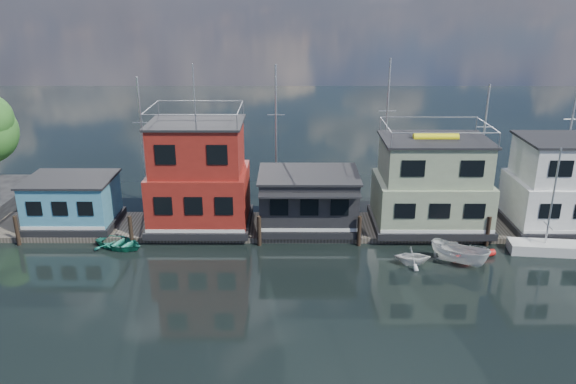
{
  "coord_description": "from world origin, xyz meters",
  "views": [
    {
      "loc": [
        -1.83,
        -26.79,
        16.91
      ],
      "look_at": [
        -2.0,
        12.0,
        3.0
      ],
      "focal_mm": 35.0,
      "sensor_mm": 36.0,
      "label": 1
    }
  ],
  "objects_px": {
    "houseboat_blue": "(72,202)",
    "motorboat": "(460,254)",
    "houseboat_green": "(431,185)",
    "dinghy_white": "(412,256)",
    "houseboat_red": "(199,178)",
    "houseboat_white": "(568,185)",
    "dinghy_teal": "(120,243)",
    "day_sailer": "(545,247)",
    "houseboat_dark": "(308,200)",
    "red_kayak": "(474,256)"
  },
  "relations": [
    {
      "from": "houseboat_white",
      "to": "dinghy_white",
      "type": "relative_size",
      "value": 3.55
    },
    {
      "from": "houseboat_blue",
      "to": "houseboat_green",
      "type": "xyz_separation_m",
      "value": [
        26.5,
        0.0,
        1.34
      ]
    },
    {
      "from": "houseboat_blue",
      "to": "motorboat",
      "type": "distance_m",
      "value": 27.86
    },
    {
      "from": "dinghy_teal",
      "to": "houseboat_green",
      "type": "bearing_deg",
      "value": -57.08
    },
    {
      "from": "houseboat_blue",
      "to": "motorboat",
      "type": "bearing_deg",
      "value": -11.79
    },
    {
      "from": "houseboat_dark",
      "to": "motorboat",
      "type": "xyz_separation_m",
      "value": [
        9.73,
        -5.66,
        -1.66
      ]
    },
    {
      "from": "motorboat",
      "to": "dinghy_white",
      "type": "relative_size",
      "value": 1.66
    },
    {
      "from": "houseboat_red",
      "to": "houseboat_white",
      "type": "distance_m",
      "value": 27.01
    },
    {
      "from": "houseboat_white",
      "to": "dinghy_teal",
      "type": "relative_size",
      "value": 2.34
    },
    {
      "from": "houseboat_white",
      "to": "red_kayak",
      "type": "xyz_separation_m",
      "value": [
        -8.04,
        -4.87,
        -3.3
      ]
    },
    {
      "from": "dinghy_white",
      "to": "day_sailer",
      "type": "bearing_deg",
      "value": -75.79
    },
    {
      "from": "houseboat_white",
      "to": "day_sailer",
      "type": "relative_size",
      "value": 1.13
    },
    {
      "from": "houseboat_green",
      "to": "red_kayak",
      "type": "xyz_separation_m",
      "value": [
        1.96,
        -4.87,
        -3.31
      ]
    },
    {
      "from": "houseboat_red",
      "to": "day_sailer",
      "type": "xyz_separation_m",
      "value": [
        24.08,
        -3.88,
        -3.67
      ]
    },
    {
      "from": "houseboat_white",
      "to": "red_kayak",
      "type": "relative_size",
      "value": 2.6
    },
    {
      "from": "houseboat_blue",
      "to": "houseboat_dark",
      "type": "bearing_deg",
      "value": -0.06
    },
    {
      "from": "motorboat",
      "to": "dinghy_teal",
      "type": "xyz_separation_m",
      "value": [
        -22.95,
        2.43,
        -0.39
      ]
    },
    {
      "from": "houseboat_green",
      "to": "dinghy_teal",
      "type": "height_order",
      "value": "houseboat_green"
    },
    {
      "from": "houseboat_red",
      "to": "dinghy_white",
      "type": "bearing_deg",
      "value": -21.36
    },
    {
      "from": "houseboat_blue",
      "to": "dinghy_teal",
      "type": "height_order",
      "value": "houseboat_blue"
    },
    {
      "from": "red_kayak",
      "to": "dinghy_white",
      "type": "height_order",
      "value": "dinghy_white"
    },
    {
      "from": "motorboat",
      "to": "dinghy_white",
      "type": "bearing_deg",
      "value": 125.19
    },
    {
      "from": "houseboat_dark",
      "to": "red_kayak",
      "type": "xyz_separation_m",
      "value": [
        10.96,
        -4.85,
        -2.18
      ]
    },
    {
      "from": "houseboat_dark",
      "to": "red_kayak",
      "type": "height_order",
      "value": "houseboat_dark"
    },
    {
      "from": "houseboat_dark",
      "to": "motorboat",
      "type": "bearing_deg",
      "value": -30.2
    },
    {
      "from": "dinghy_white",
      "to": "houseboat_green",
      "type": "bearing_deg",
      "value": -19.14
    },
    {
      "from": "motorboat",
      "to": "day_sailer",
      "type": "bearing_deg",
      "value": -39.88
    },
    {
      "from": "houseboat_red",
      "to": "dinghy_teal",
      "type": "xyz_separation_m",
      "value": [
        -5.22,
        -3.25,
        -3.73
      ]
    },
    {
      "from": "houseboat_green",
      "to": "red_kayak",
      "type": "relative_size",
      "value": 2.6
    },
    {
      "from": "red_kayak",
      "to": "houseboat_dark",
      "type": "bearing_deg",
      "value": 136.12
    },
    {
      "from": "houseboat_blue",
      "to": "day_sailer",
      "type": "xyz_separation_m",
      "value": [
        33.58,
        -3.88,
        -1.77
      ]
    },
    {
      "from": "houseboat_blue",
      "to": "red_kayak",
      "type": "distance_m",
      "value": 28.94
    },
    {
      "from": "houseboat_red",
      "to": "houseboat_green",
      "type": "relative_size",
      "value": 1.41
    },
    {
      "from": "houseboat_green",
      "to": "motorboat",
      "type": "relative_size",
      "value": 2.14
    },
    {
      "from": "houseboat_green",
      "to": "day_sailer",
      "type": "height_order",
      "value": "houseboat_green"
    },
    {
      "from": "houseboat_green",
      "to": "houseboat_white",
      "type": "relative_size",
      "value": 1.0
    },
    {
      "from": "houseboat_blue",
      "to": "houseboat_dark",
      "type": "height_order",
      "value": "houseboat_dark"
    },
    {
      "from": "houseboat_red",
      "to": "red_kayak",
      "type": "relative_size",
      "value": 3.68
    },
    {
      "from": "day_sailer",
      "to": "dinghy_teal",
      "type": "height_order",
      "value": "day_sailer"
    },
    {
      "from": "houseboat_green",
      "to": "motorboat",
      "type": "height_order",
      "value": "houseboat_green"
    },
    {
      "from": "dinghy_white",
      "to": "motorboat",
      "type": "bearing_deg",
      "value": -85.98
    },
    {
      "from": "houseboat_dark",
      "to": "dinghy_white",
      "type": "height_order",
      "value": "houseboat_dark"
    },
    {
      "from": "houseboat_green",
      "to": "day_sailer",
      "type": "bearing_deg",
      "value": -28.74
    },
    {
      "from": "houseboat_blue",
      "to": "houseboat_red",
      "type": "relative_size",
      "value": 0.54
    },
    {
      "from": "houseboat_blue",
      "to": "red_kayak",
      "type": "relative_size",
      "value": 1.98
    },
    {
      "from": "day_sailer",
      "to": "dinghy_teal",
      "type": "distance_m",
      "value": 29.31
    },
    {
      "from": "dinghy_teal",
      "to": "motorboat",
      "type": "bearing_deg",
      "value": -71.45
    },
    {
      "from": "houseboat_dark",
      "to": "day_sailer",
      "type": "relative_size",
      "value": 1.0
    },
    {
      "from": "houseboat_white",
      "to": "day_sailer",
      "type": "bearing_deg",
      "value": -126.9
    },
    {
      "from": "houseboat_green",
      "to": "day_sailer",
      "type": "distance_m",
      "value": 8.66
    }
  ]
}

